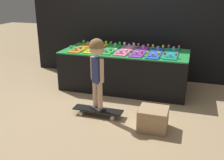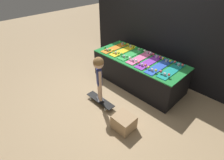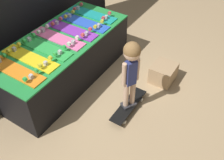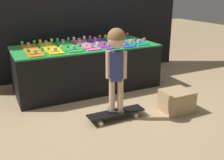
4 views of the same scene
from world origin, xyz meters
name	(u,v)px [view 2 (image 2 of 4)]	position (x,y,z in m)	size (l,w,h in m)	color
ground_plane	(122,92)	(0.00, 0.00, 0.00)	(16.00, 16.00, 0.00)	tan
back_wall	(161,31)	(0.00, 1.25, 1.12)	(4.17, 0.10, 2.23)	black
display_rack	(138,71)	(0.00, 0.54, 0.33)	(2.09, 0.91, 0.66)	black
skateboard_orange_on_rack	(115,48)	(-0.77, 0.54, 0.67)	(0.20, 0.80, 0.09)	orange
skateboard_yellow_on_rack	(123,50)	(-0.51, 0.56, 0.67)	(0.20, 0.80, 0.09)	yellow
skateboard_green_on_rack	(132,54)	(-0.26, 0.57, 0.67)	(0.20, 0.80, 0.09)	green
skateboard_pink_on_rack	(140,57)	(0.00, 0.56, 0.67)	(0.20, 0.80, 0.09)	pink
skateboard_purple_on_rack	(149,62)	(0.26, 0.54, 0.67)	(0.20, 0.80, 0.09)	purple
skateboard_blue_on_rack	(159,66)	(0.51, 0.52, 0.67)	(0.20, 0.80, 0.09)	blue
skateboard_teal_on_rack	(172,70)	(0.77, 0.56, 0.67)	(0.20, 0.80, 0.09)	teal
skateboard_on_floor	(100,100)	(-0.07, -0.60, 0.07)	(0.69, 0.17, 0.09)	black
child	(99,72)	(-0.07, -0.60, 0.77)	(0.22, 0.20, 0.97)	#2D2D33
storage_box	(124,122)	(0.70, -0.73, 0.13)	(0.35, 0.32, 0.27)	tan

